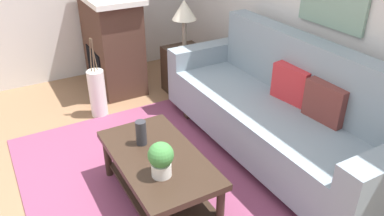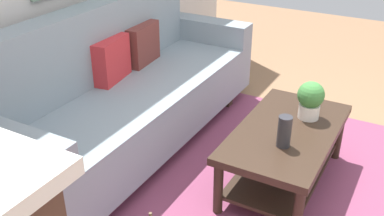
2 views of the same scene
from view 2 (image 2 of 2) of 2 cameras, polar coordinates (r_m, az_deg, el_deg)
name	(u,v)px [view 2 (image 2 of 2)]	position (r m, az deg, el deg)	size (l,w,h in m)	color
area_rug	(263,192)	(3.10, 8.94, -10.51)	(2.66, 2.08, 0.01)	#843D5B
couch	(128,94)	(3.42, -8.17, 1.83)	(2.50, 0.84, 1.08)	gray
throw_pillow_crimson	(112,60)	(3.39, -10.14, 6.04)	(0.36, 0.12, 0.32)	red
throw_pillow_maroon	(143,44)	(3.69, -6.29, 8.08)	(0.36, 0.12, 0.32)	brown
coffee_table	(285,144)	(3.04, 11.77, -4.54)	(1.10, 0.60, 0.43)	#332319
tabletop_vase	(284,132)	(2.75, 11.64, -2.94)	(0.08, 0.08, 0.20)	#2D2D33
potted_plant_tabletop	(310,99)	(3.09, 14.80, 1.12)	(0.18, 0.18, 0.26)	white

